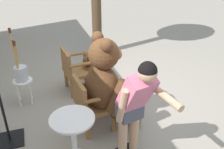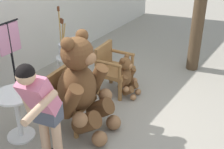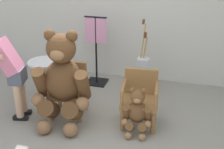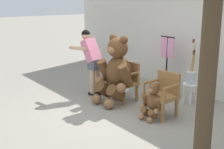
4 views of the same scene
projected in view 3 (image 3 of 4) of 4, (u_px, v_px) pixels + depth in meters
name	position (u px, v px, depth m)	size (l,w,h in m)	color
ground_plane	(92.00, 140.00, 4.58)	(60.00, 60.00, 0.00)	gray
back_wall	(128.00, 10.00, 6.12)	(10.00, 0.16, 2.80)	beige
wooden_chair_left	(69.00, 88.00, 5.09)	(0.61, 0.57, 0.86)	olive
wooden_chair_right	(140.00, 97.00, 4.82)	(0.61, 0.57, 0.86)	olive
teddy_bear_large	(62.00, 80.00, 4.74)	(0.91, 0.88, 1.50)	brown
teddy_bear_small	(137.00, 112.00, 4.61)	(0.45, 0.43, 0.74)	brown
person_visitor	(9.00, 66.00, 4.79)	(0.76, 0.58, 1.53)	black
white_stool	(143.00, 77.00, 5.74)	(0.34, 0.34, 0.46)	white
brush_bucket	(143.00, 63.00, 5.63)	(0.22, 0.22, 0.96)	silver
round_side_table	(45.00, 75.00, 5.58)	(0.56, 0.56, 0.72)	white
clothing_display_stand	(96.00, 49.00, 6.05)	(0.44, 0.40, 1.36)	black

